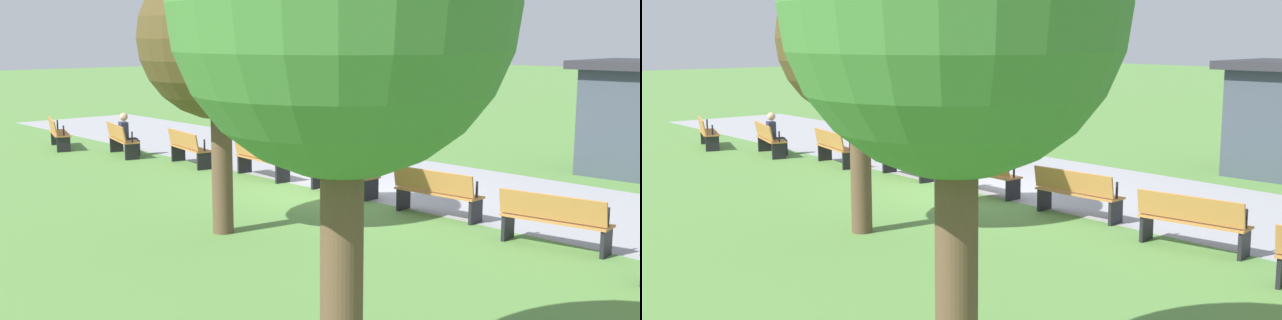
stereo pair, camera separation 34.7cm
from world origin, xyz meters
The scene contains 12 objects.
ground_plane centered at (0.00, 0.00, 0.00)m, with size 120.00×120.00×0.00m, color #54843D.
path_paving centered at (0.00, 2.27, 0.00)m, with size 35.60×4.69×0.01m, color #939399.
bench_0 centered at (-10.34, -1.68, 0.47)m, with size 1.79×0.98×0.89m.
bench_1 centered at (-7.81, -0.98, 0.47)m, with size 1.79×0.86×0.89m.
bench_2 centered at (-5.23, -0.47, 0.47)m, with size 1.78×0.73×0.89m.
bench_3 centered at (-2.63, -0.17, 0.47)m, with size 1.76×0.60×0.89m.
bench_4 centered at (0.00, -0.07, 0.47)m, with size 1.72×0.47×0.89m.
bench_5 centered at (2.63, -0.17, 0.47)m, with size 1.76×0.60×0.89m.
bench_6 centered at (5.23, -0.47, 0.47)m, with size 1.78×0.73×0.89m.
person_seated centered at (-7.67, -0.86, 0.64)m, with size 0.42×0.57×1.20m.
tree_0 centered at (7.27, -7.03, 3.52)m, with size 2.63×2.63×4.88m.
tree_2 centered at (0.93, -3.73, 3.24)m, with size 2.67×2.67×4.60m.
Camera 2 is at (11.77, -10.87, 3.35)m, focal length 43.63 mm.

